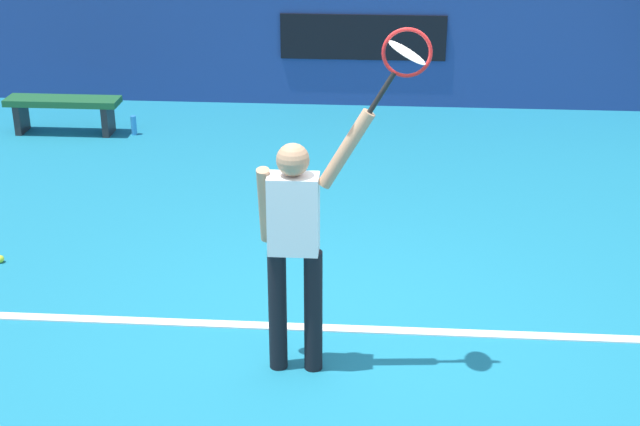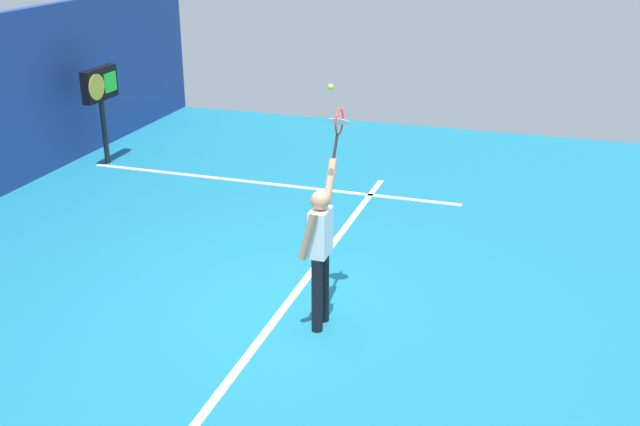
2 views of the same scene
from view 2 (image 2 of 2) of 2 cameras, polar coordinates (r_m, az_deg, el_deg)
The scene contains 7 objects.
ground_plane at distance 9.53m, azimuth -2.22°, elevation -7.12°, with size 18.00×18.00×0.00m, color teal.
court_baseline at distance 9.55m, azimuth -2.64°, elevation -7.02°, with size 10.00×0.10×0.01m, color white.
court_sideline at distance 13.79m, azimuth -4.02°, elevation 2.20°, with size 0.10×7.00×0.01m, color white.
tennis_player at distance 8.72m, azimuth 0.01°, elevation -2.55°, with size 0.77×0.31×1.93m.
tennis_racket at distance 8.92m, azimuth 1.41°, elevation 6.59°, with size 0.45×0.27×0.61m.
tennis_ball at distance 8.21m, azimuth 0.80°, elevation 9.34°, with size 0.07×0.07×0.07m, color #CCE033.
scoreboard_clock at distance 15.10m, azimuth -16.01°, elevation 8.84°, with size 0.96×0.20×1.85m.
Camera 2 is at (-7.83, -2.93, 4.58)m, focal length 43.09 mm.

